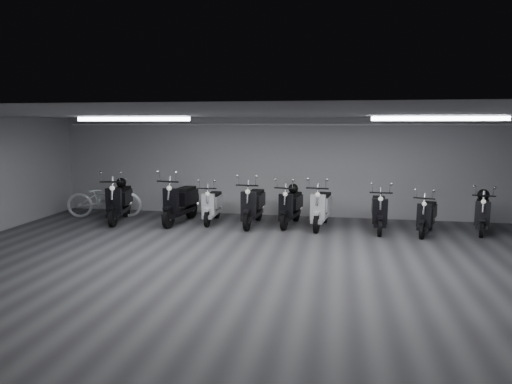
% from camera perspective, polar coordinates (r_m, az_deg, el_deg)
% --- Properties ---
extents(floor, '(14.00, 10.00, 0.01)m').
position_cam_1_polar(floor, '(8.51, 1.59, -9.67)').
color(floor, '#3E3E41').
rests_on(floor, ground).
extents(ceiling, '(14.00, 10.00, 0.01)m').
position_cam_1_polar(ceiling, '(8.08, 1.68, 9.62)').
color(ceiling, gray).
rests_on(ceiling, ground).
extents(back_wall, '(14.00, 0.01, 2.80)m').
position_cam_1_polar(back_wall, '(13.11, 4.89, 3.04)').
color(back_wall, '#ADADB0').
rests_on(back_wall, ground).
extents(front_wall, '(14.00, 0.01, 2.80)m').
position_cam_1_polar(front_wall, '(3.45, -11.12, -12.96)').
color(front_wall, '#ADADB0').
rests_on(front_wall, ground).
extents(fluor_strip_left, '(2.40, 0.18, 0.08)m').
position_cam_1_polar(fluor_strip_left, '(9.92, -15.03, 8.76)').
color(fluor_strip_left, white).
rests_on(fluor_strip_left, ceiling).
extents(fluor_strip_right, '(2.40, 0.18, 0.08)m').
position_cam_1_polar(fluor_strip_right, '(9.17, 21.76, 8.49)').
color(fluor_strip_right, white).
rests_on(fluor_strip_right, ceiling).
extents(conduit, '(13.60, 0.05, 0.05)m').
position_cam_1_polar(conduit, '(12.97, 4.92, 8.38)').
color(conduit, white).
rests_on(conduit, back_wall).
extents(scooter_0, '(1.01, 2.05, 1.46)m').
position_cam_1_polar(scooter_0, '(12.90, -16.69, -0.39)').
color(scooter_0, black).
rests_on(scooter_0, floor).
extents(scooter_1, '(0.93, 2.07, 1.49)m').
position_cam_1_polar(scooter_1, '(12.35, -9.44, -0.45)').
color(scooter_1, black).
rests_on(scooter_1, floor).
extents(scooter_2, '(0.61, 1.69, 1.25)m').
position_cam_1_polar(scooter_2, '(12.34, -5.49, -0.96)').
color(scooter_2, silver).
rests_on(scooter_2, floor).
extents(scooter_3, '(0.74, 1.93, 1.41)m').
position_cam_1_polar(scooter_3, '(11.92, -0.38, -0.84)').
color(scooter_3, black).
rests_on(scooter_3, floor).
extents(scooter_5, '(0.88, 1.84, 1.32)m').
position_cam_1_polar(scooter_5, '(11.96, 4.33, -1.08)').
color(scooter_5, black).
rests_on(scooter_5, floor).
extents(scooter_6, '(0.86, 1.90, 1.36)m').
position_cam_1_polar(scooter_6, '(11.78, 8.12, -1.17)').
color(scooter_6, white).
rests_on(scooter_6, floor).
extents(scooter_7, '(0.65, 1.76, 1.30)m').
position_cam_1_polar(scooter_7, '(11.70, 15.09, -1.61)').
color(scooter_7, black).
rests_on(scooter_7, floor).
extents(scooter_8, '(1.02, 1.67, 1.18)m').
position_cam_1_polar(scooter_8, '(11.72, 20.51, -2.13)').
color(scooter_8, black).
rests_on(scooter_8, floor).
extents(scooter_9, '(0.98, 1.74, 1.23)m').
position_cam_1_polar(scooter_9, '(12.41, 26.36, -1.79)').
color(scooter_9, black).
rests_on(scooter_9, floor).
extents(bicycle, '(2.17, 1.20, 1.33)m').
position_cam_1_polar(bicycle, '(13.66, -18.38, -0.25)').
color(bicycle, white).
rests_on(bicycle, floor).
extents(helmet_0, '(0.26, 0.26, 0.26)m').
position_cam_1_polar(helmet_0, '(12.14, 4.66, 0.44)').
color(helmet_0, black).
rests_on(helmet_0, scooter_5).
extents(helmet_1, '(0.27, 0.27, 0.27)m').
position_cam_1_polar(helmet_1, '(13.11, -16.42, 1.13)').
color(helmet_1, black).
rests_on(helmet_1, scooter_0).
extents(helmet_2, '(0.28, 0.28, 0.28)m').
position_cam_1_polar(helmet_2, '(12.59, 26.44, -0.32)').
color(helmet_2, black).
rests_on(helmet_2, scooter_9).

